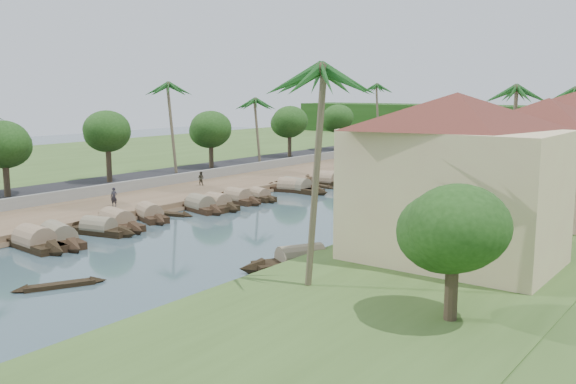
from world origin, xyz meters
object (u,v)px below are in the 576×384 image
Objects in this scene: bridge at (516,147)px; sampan_1 at (35,242)px; sampan_0 at (58,238)px; building_near at (454,177)px; person_near at (114,197)px.

sampan_1 is at bearing -95.87° from bridge.
bridge is at bearing 98.66° from sampan_0.
sampan_0 is 1.87m from sampan_1.
bridge is 1.89× the size of building_near.
building_near is at bearing 32.46° from sampan_0.
building_near is at bearing 26.06° from sampan_1.
building_near is 1.62× the size of sampan_0.
building_near reaches higher than sampan_1.
sampan_0 is 5.17× the size of person_near.
sampan_1 is (-8.72, -84.76, -1.30)m from bridge.
bridge is at bearing 104.39° from building_near.
building_near reaches higher than sampan_0.
building_near is 1.74× the size of sampan_1.
bridge is 83.35m from sampan_0.
bridge is 76.54m from building_near.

